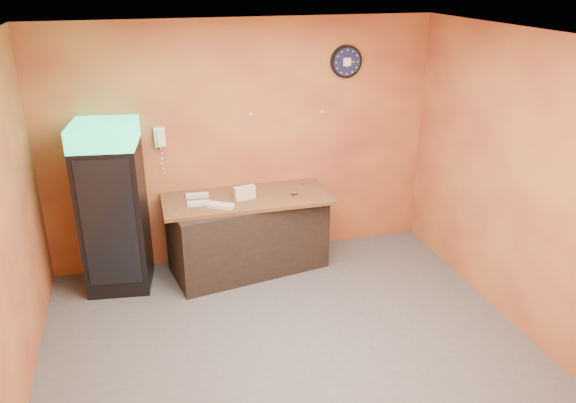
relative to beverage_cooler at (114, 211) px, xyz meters
name	(u,v)px	position (x,y,z in m)	size (l,w,h in m)	color
floor	(290,349)	(1.48, -1.61, -0.90)	(4.50, 4.50, 0.00)	#47474C
back_wall	(243,144)	(1.48, 0.39, 0.50)	(4.50, 0.02, 2.80)	#CB8039
right_wall	(522,185)	(3.73, -1.61, 0.50)	(0.02, 4.00, 2.80)	#CB8039
ceiling	(291,38)	(1.48, -1.61, 1.90)	(4.50, 4.00, 0.02)	white
beverage_cooler	(114,211)	(0.00, 0.00, 0.00)	(0.73, 0.73, 1.85)	black
prep_counter	(248,234)	(1.44, 0.01, -0.47)	(1.73, 0.77, 0.86)	black
wall_clock	(346,62)	(2.71, 0.36, 1.39)	(0.37, 0.06, 0.37)	black
wall_phone	(160,137)	(0.56, 0.34, 0.67)	(0.12, 0.10, 0.21)	white
butcher_paper	(247,198)	(1.44, 0.01, -0.02)	(1.88, 0.79, 0.04)	brown
sub_roll_stack	(245,193)	(1.40, -0.06, 0.08)	(0.24, 0.12, 0.15)	beige
wrapped_sandwich_left	(199,203)	(0.89, -0.08, 0.02)	(0.25, 0.10, 0.04)	silver
wrapped_sandwich_mid	(221,206)	(1.11, -0.21, 0.02)	(0.28, 0.11, 0.04)	silver
wrapped_sandwich_right	(197,195)	(0.90, 0.15, 0.02)	(0.25, 0.10, 0.04)	silver
kitchen_tool	(250,189)	(1.50, 0.13, 0.04)	(0.07, 0.07, 0.07)	silver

